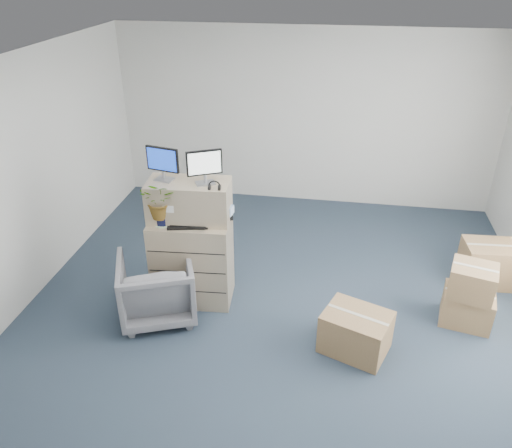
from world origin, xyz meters
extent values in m
plane|color=#222F3D|center=(0.00, 0.00, 0.00)|extent=(7.00, 7.00, 0.00)
cube|color=beige|center=(0.00, 3.51, 1.40)|extent=(6.00, 0.02, 2.80)
cube|color=tan|center=(-1.06, 0.52, 0.53)|extent=(0.95, 0.62, 1.06)
cube|color=tan|center=(-1.06, 0.57, 1.29)|extent=(0.94, 0.52, 0.46)
cube|color=#99999E|center=(-1.33, 0.58, 1.52)|extent=(0.23, 0.19, 0.01)
cylinder|color=#99999E|center=(-1.33, 0.58, 1.58)|extent=(0.03, 0.03, 0.09)
cube|color=black|center=(-1.33, 0.58, 1.76)|extent=(0.38, 0.11, 0.27)
cube|color=navy|center=(-1.33, 0.56, 1.76)|extent=(0.34, 0.08, 0.24)
cube|color=#99999E|center=(-0.86, 0.55, 1.52)|extent=(0.25, 0.22, 0.01)
cylinder|color=#99999E|center=(-0.86, 0.55, 1.58)|extent=(0.03, 0.03, 0.09)
cube|color=black|center=(-0.86, 0.55, 1.76)|extent=(0.36, 0.20, 0.28)
cube|color=silver|center=(-0.85, 0.54, 1.76)|extent=(0.32, 0.16, 0.24)
torus|color=black|center=(-0.73, 0.43, 1.55)|extent=(0.13, 0.02, 0.13)
cube|color=black|center=(-1.04, 0.39, 1.07)|extent=(0.48, 0.28, 0.02)
ellipsoid|color=silver|center=(-0.73, 0.43, 1.08)|extent=(0.10, 0.07, 0.03)
cylinder|color=gray|center=(-0.97, 0.59, 1.20)|extent=(0.08, 0.08, 0.28)
cube|color=silver|center=(-1.14, 0.55, 1.07)|extent=(0.07, 0.06, 0.02)
cube|color=black|center=(-1.14, 0.55, 1.14)|extent=(0.06, 0.04, 0.12)
cube|color=black|center=(-0.68, 0.63, 1.09)|extent=(0.22, 0.20, 0.05)
cube|color=#3869BE|center=(-0.71, 0.65, 1.17)|extent=(0.27, 0.16, 0.10)
cylinder|color=#ABCCA4|center=(-1.32, 0.39, 1.07)|extent=(0.20, 0.20, 0.02)
cylinder|color=black|center=(-1.32, 0.39, 1.14)|extent=(0.17, 0.17, 0.13)
imported|color=#295F1B|center=(-1.32, 0.39, 1.32)|extent=(0.48, 0.51, 0.35)
imported|color=slate|center=(-1.37, 0.12, 0.42)|extent=(1.04, 1.01, 0.84)
cube|color=#866141|center=(0.87, -0.09, 0.23)|extent=(0.80, 0.72, 0.46)
cube|color=#866141|center=(2.12, 0.58, 0.20)|extent=(0.62, 0.54, 0.39)
cube|color=#866141|center=(2.10, 0.55, 0.57)|extent=(0.56, 0.53, 0.36)
cube|color=#866141|center=(2.59, 1.45, 0.27)|extent=(0.78, 0.53, 0.54)
camera|label=1|loc=(0.50, -4.24, 3.74)|focal=35.00mm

